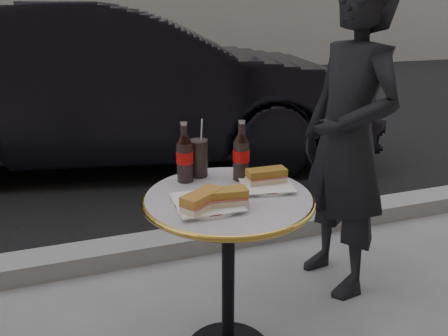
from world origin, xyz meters
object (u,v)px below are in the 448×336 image
object	(u,v)px
cola_bottle_right	(241,150)
parked_car	(127,87)
plate_right	(266,186)
bistro_table	(228,282)
cola_glass	(199,158)
pedestrian	(348,142)
cola_bottle_left	(184,152)
plate_left	(207,204)

from	to	relation	value
cola_bottle_right	parked_car	world-z (taller)	parked_car
plate_right	parked_car	world-z (taller)	parked_car
bistro_table	cola_bottle_right	size ratio (longest dim) A/B	3.09
cola_glass	pedestrian	xyz separation A→B (m)	(0.77, 0.12, -0.04)
parked_car	pedestrian	world-z (taller)	pedestrian
plate_right	cola_bottle_left	distance (m)	0.34
parked_car	pedestrian	size ratio (longest dim) A/B	2.80
cola_glass	pedestrian	distance (m)	0.78
cola_bottle_left	pedestrian	distance (m)	0.85
plate_left	cola_bottle_left	xyz separation A→B (m)	(-0.01, 0.25, 0.11)
cola_bottle_left	cola_glass	world-z (taller)	cola_bottle_left
pedestrian	plate_left	bearing A→B (deg)	-70.66
plate_right	parked_car	distance (m)	2.66
cola_bottle_right	cola_glass	bearing A→B (deg)	149.45
plate_right	cola_bottle_right	distance (m)	0.17
bistro_table	pedestrian	distance (m)	0.89
plate_left	pedestrian	xyz separation A→B (m)	(0.82, 0.40, 0.03)
plate_left	cola_bottle_right	size ratio (longest dim) A/B	0.97
bistro_table	parked_car	world-z (taller)	parked_car
bistro_table	cola_bottle_right	xyz separation A→B (m)	(0.10, 0.14, 0.48)
cola_bottle_right	parked_car	bearing A→B (deg)	93.17
cola_bottle_left	parked_car	size ratio (longest dim) A/B	0.05
plate_right	cola_bottle_left	world-z (taller)	cola_bottle_left
plate_left	cola_bottle_right	world-z (taller)	cola_bottle_right
pedestrian	cola_bottle_left	bearing A→B (deg)	-86.25
bistro_table	plate_left	size ratio (longest dim) A/B	3.19
cola_glass	bistro_table	bearing A→B (deg)	-78.02
cola_glass	pedestrian	world-z (taller)	pedestrian
cola_bottle_right	parked_car	size ratio (longest dim) A/B	0.06
cola_bottle_right	pedestrian	world-z (taller)	pedestrian
cola_bottle_left	cola_glass	bearing A→B (deg)	29.44
plate_left	plate_right	size ratio (longest dim) A/B	1.15
plate_right	cola_bottle_right	bearing A→B (deg)	119.69
cola_bottle_right	cola_glass	world-z (taller)	cola_bottle_right
cola_bottle_left	pedestrian	xyz separation A→B (m)	(0.83, 0.15, -0.08)
plate_left	parked_car	world-z (taller)	parked_car
cola_bottle_left	cola_glass	size ratio (longest dim) A/B	1.55
plate_right	cola_bottle_left	xyz separation A→B (m)	(-0.27, 0.16, 0.11)
plate_left	cola_glass	distance (m)	0.30
plate_left	cola_glass	bearing A→B (deg)	79.73
cola_bottle_left	cola_bottle_right	size ratio (longest dim) A/B	1.00
cola_glass	pedestrian	size ratio (longest dim) A/B	0.10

